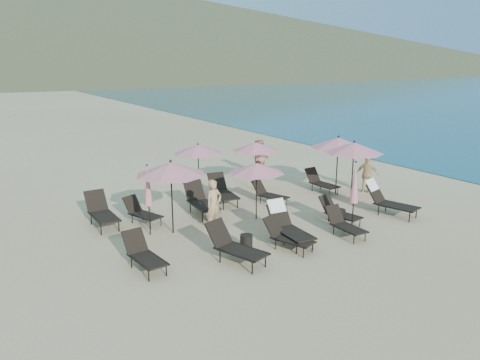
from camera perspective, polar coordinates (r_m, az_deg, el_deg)
ground at (r=15.32m, az=9.49°, el=-6.41°), size 800.00×800.00×0.00m
volcanic_headland at (r=324.17m, az=-18.79°, el=17.65°), size 690.00×690.00×55.00m
lounger_0 at (r=12.80m, az=-11.67°, el=-8.78°), size 0.76×1.65×0.92m
lounger_1 at (r=12.91m, az=-0.69°, el=-7.97°), size 1.21×1.94×1.05m
lounger_2 at (r=13.85m, az=5.74°, el=-6.76°), size 1.04×1.65×0.89m
lounger_3 at (r=14.37m, az=5.76°, el=-5.35°), size 0.83×1.91×1.16m
lounger_4 at (r=15.14m, az=12.61°, el=-5.22°), size 0.62×1.50×0.85m
lounger_5 at (r=17.53m, az=17.53°, el=-2.24°), size 1.15×2.00×1.18m
lounger_6 at (r=16.29m, az=-16.54°, el=-3.70°), size 0.71×1.84×1.06m
lounger_7 at (r=16.24m, az=-11.91°, el=-3.80°), size 1.02×1.58×0.85m
lounger_8 at (r=16.86m, az=-4.84°, el=-2.48°), size 0.88×1.91×1.07m
lounger_9 at (r=18.08m, az=-2.17°, el=-1.30°), size 0.97×1.89×1.04m
lounger_10 at (r=18.06m, az=3.53°, el=-1.63°), size 1.01×1.57×0.84m
lounger_11 at (r=19.88m, az=9.83°, el=-0.21°), size 0.69×1.62×0.91m
lounger_12 at (r=16.24m, az=11.93°, el=-3.78°), size 0.83×1.58×0.87m
umbrella_open_0 at (r=14.66m, az=-8.44°, el=1.39°), size 2.24×2.24×2.41m
umbrella_open_1 at (r=15.89m, az=2.04°, el=1.47°), size 1.93×1.93×2.07m
umbrella_open_2 at (r=18.42m, az=13.73°, el=3.84°), size 2.24×2.24×2.41m
umbrella_open_3 at (r=18.87m, az=-5.14°, el=3.75°), size 2.00×2.00×2.15m
umbrella_open_4 at (r=19.47m, az=1.94°, el=4.11°), size 1.99×1.99×2.14m
umbrella_open_5 at (r=19.33m, az=11.89°, el=4.50°), size 2.26×2.26×2.43m
umbrella_closed_0 at (r=15.11m, az=13.81°, el=-0.38°), size 0.28×0.28×2.36m
umbrella_closed_1 at (r=14.74m, az=-11.16°, el=-0.75°), size 0.27×0.27×2.31m
side_table_0 at (r=13.71m, az=0.77°, el=-7.67°), size 0.37×0.37×0.49m
side_table_1 at (r=16.31m, az=12.00°, el=-4.33°), size 0.42×0.42×0.47m
beachgoer_a at (r=15.25m, az=-3.19°, el=-3.01°), size 0.67×0.50×1.66m
beachgoer_b at (r=22.03m, az=2.53°, el=2.66°), size 1.01×1.07×1.75m
beachgoer_c at (r=20.11m, az=15.25°, el=0.68°), size 0.86×0.95×1.55m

